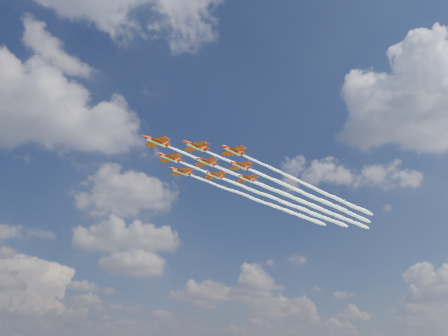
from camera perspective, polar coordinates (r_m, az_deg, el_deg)
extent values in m
cylinder|color=#AD1F09|center=(138.64, -8.84, 3.43)|extent=(7.50, 4.27, 1.07)
cone|color=#AD1F09|center=(136.11, -10.45, 4.07)|extent=(2.22, 1.79, 1.07)
cone|color=#AD1F09|center=(141.13, -7.38, 2.84)|extent=(1.73, 1.50, 0.97)
ellipsoid|color=black|center=(137.81, -9.46, 3.85)|extent=(2.21, 1.66, 0.70)
cube|color=#AD1F09|center=(138.88, -8.68, 3.35)|extent=(6.62, 9.42, 0.14)
cube|color=#AD1F09|center=(140.76, -7.59, 2.92)|extent=(2.72, 3.75, 0.12)
cube|color=#AD1F09|center=(141.25, -7.51, 3.22)|extent=(1.47, 0.78, 1.75)
cube|color=white|center=(138.43, -8.85, 3.25)|extent=(6.98, 3.89, 0.12)
cylinder|color=#AD1F09|center=(140.27, -3.75, 2.86)|extent=(7.50, 4.27, 1.07)
cone|color=#AD1F09|center=(137.39, -5.24, 3.49)|extent=(2.22, 1.79, 1.07)
cone|color=#AD1F09|center=(143.07, -2.41, 2.28)|extent=(1.73, 1.50, 0.97)
ellipsoid|color=black|center=(139.30, -4.34, 3.27)|extent=(2.21, 1.66, 0.70)
cube|color=#AD1F09|center=(140.54, -3.61, 2.78)|extent=(6.62, 9.42, 0.14)
cube|color=#AD1F09|center=(142.65, -2.61, 2.36)|extent=(2.72, 3.75, 0.12)
cube|color=#AD1F09|center=(143.15, -2.55, 2.66)|extent=(1.47, 0.78, 1.75)
cube|color=white|center=(140.06, -3.76, 2.68)|extent=(6.98, 3.89, 0.12)
cylinder|color=#AD1F09|center=(149.19, -7.14, 1.34)|extent=(7.50, 4.27, 1.07)
cone|color=#AD1F09|center=(146.49, -8.60, 1.90)|extent=(2.22, 1.79, 1.07)
cone|color=#AD1F09|center=(151.84, -5.81, 0.82)|extent=(1.73, 1.50, 0.97)
ellipsoid|color=black|center=(148.28, -7.70, 1.71)|extent=(2.21, 1.66, 0.70)
cube|color=#AD1F09|center=(149.45, -6.99, 1.26)|extent=(6.62, 9.42, 0.14)
cube|color=#AD1F09|center=(151.44, -6.01, 0.90)|extent=(2.72, 3.75, 0.12)
cube|color=#AD1F09|center=(151.91, -5.94, 1.18)|extent=(1.47, 0.78, 1.75)
cube|color=white|center=(148.99, -7.14, 1.17)|extent=(6.98, 3.89, 0.12)
cylinder|color=#AD1F09|center=(142.98, 1.17, 2.28)|extent=(7.50, 4.27, 1.07)
cone|color=#AD1F09|center=(139.78, -0.18, 2.90)|extent=(2.22, 1.79, 1.07)
cone|color=#AD1F09|center=(146.07, 2.38, 1.72)|extent=(1.73, 1.50, 0.97)
ellipsoid|color=black|center=(141.88, 0.64, 2.68)|extent=(2.21, 1.66, 0.70)
cube|color=#AD1F09|center=(143.28, 1.30, 2.20)|extent=(6.62, 9.42, 0.14)
cube|color=#AD1F09|center=(145.60, 2.21, 1.80)|extent=(2.72, 3.75, 0.12)
cube|color=#AD1F09|center=(146.11, 2.25, 2.09)|extent=(1.47, 0.78, 1.75)
cube|color=white|center=(142.77, 1.17, 2.10)|extent=(6.98, 3.89, 0.12)
cylinder|color=#AD1F09|center=(151.19, -2.44, 0.83)|extent=(7.50, 4.27, 1.07)
cone|color=#AD1F09|center=(148.17, -3.79, 1.38)|extent=(2.22, 1.79, 1.07)
cone|color=#AD1F09|center=(154.12, -1.22, 0.33)|extent=(1.73, 1.50, 0.97)
ellipsoid|color=black|center=(150.15, -2.97, 1.20)|extent=(2.21, 1.66, 0.70)
cube|color=#AD1F09|center=(151.48, -2.31, 0.76)|extent=(6.62, 9.42, 0.14)
cube|color=#AD1F09|center=(153.68, -1.40, 0.40)|extent=(2.72, 3.75, 0.12)
cube|color=#AD1F09|center=(154.16, -1.35, 0.68)|extent=(1.47, 0.78, 1.75)
cube|color=white|center=(151.00, -2.44, 0.66)|extent=(6.98, 3.89, 0.12)
cylinder|color=#AD1F09|center=(160.03, -5.66, -0.48)|extent=(7.50, 4.27, 1.07)
cone|color=#AD1F09|center=(157.18, -7.00, 0.02)|extent=(2.22, 1.79, 1.07)
cone|color=#AD1F09|center=(162.80, -4.45, -0.92)|extent=(1.73, 1.50, 0.97)
ellipsoid|color=black|center=(159.05, -6.19, -0.13)|extent=(2.21, 1.66, 0.70)
cube|color=#AD1F09|center=(160.30, -5.53, -0.54)|extent=(6.62, 9.42, 0.14)
cube|color=#AD1F09|center=(162.38, -4.63, -0.86)|extent=(2.72, 3.75, 0.12)
cube|color=#AD1F09|center=(162.83, -4.57, -0.59)|extent=(1.47, 0.78, 1.75)
cube|color=white|center=(159.85, -5.67, -0.64)|extent=(6.98, 3.89, 0.12)
cylinder|color=#AD1F09|center=(154.19, 2.10, 0.33)|extent=(7.50, 4.27, 1.07)
cone|color=#AD1F09|center=(150.88, 0.87, 0.86)|extent=(2.22, 1.79, 1.07)
cone|color=#AD1F09|center=(157.37, 3.21, -0.15)|extent=(1.73, 1.50, 0.97)
ellipsoid|color=black|center=(153.03, 1.61, 0.69)|extent=(2.21, 1.66, 0.70)
cube|color=#AD1F09|center=(154.50, 2.22, 0.26)|extent=(6.62, 9.42, 0.14)
cube|color=#AD1F09|center=(156.89, 3.04, -0.08)|extent=(2.72, 3.75, 0.12)
cube|color=#AD1F09|center=(157.37, 3.08, 0.19)|extent=(1.47, 0.78, 1.75)
cube|color=white|center=(153.99, 2.10, 0.16)|extent=(6.98, 3.89, 0.12)
cylinder|color=#AD1F09|center=(162.35, -1.31, -0.93)|extent=(7.50, 4.27, 1.07)
cone|color=#AD1F09|center=(159.21, -2.54, -0.45)|extent=(2.22, 1.79, 1.07)
cone|color=#AD1F09|center=(165.38, -0.19, -1.36)|extent=(1.73, 1.50, 0.97)
ellipsoid|color=black|center=(161.25, -1.79, -0.59)|extent=(2.21, 1.66, 0.70)
cube|color=#AD1F09|center=(162.65, -1.19, -0.99)|extent=(6.62, 9.42, 0.14)
cube|color=#AD1F09|center=(164.92, -0.36, -1.30)|extent=(2.72, 3.75, 0.12)
cube|color=#AD1F09|center=(165.38, -0.31, -1.03)|extent=(1.47, 0.78, 1.75)
cube|color=white|center=(162.17, -1.31, -1.09)|extent=(6.98, 3.89, 0.12)
cylinder|color=#AD1F09|center=(165.59, 2.90, -1.36)|extent=(7.50, 4.27, 1.07)
cone|color=#AD1F09|center=(162.19, 1.78, -0.90)|extent=(2.22, 1.79, 1.07)
cone|color=#AD1F09|center=(168.84, 3.92, -1.77)|extent=(1.73, 1.50, 0.97)
ellipsoid|color=black|center=(164.38, 2.45, -1.04)|extent=(2.21, 1.66, 0.70)
cube|color=#AD1F09|center=(165.91, 3.01, -1.42)|extent=(6.62, 9.42, 0.14)
cube|color=#AD1F09|center=(168.36, 3.77, -1.71)|extent=(2.72, 3.75, 0.12)
cube|color=#AD1F09|center=(168.82, 3.80, -1.45)|extent=(1.47, 0.78, 1.75)
cube|color=white|center=(165.41, 2.90, -1.52)|extent=(6.98, 3.89, 0.12)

